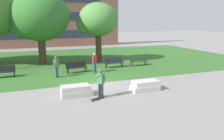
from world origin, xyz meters
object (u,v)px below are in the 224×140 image
(park_bench_near_left, at_px, (76,66))
(person_bystander_near_lawn, at_px, (56,65))
(concrete_block_center, at_px, (76,91))
(park_bench_near_right, at_px, (3,71))
(park_bench_far_right, at_px, (138,60))
(person_bystander_far_lawn, at_px, (95,62))
(park_bench_far_left, at_px, (114,62))
(person_skateboarder, at_px, (101,82))
(concrete_block_left, at_px, (145,86))
(skateboard, at_px, (97,98))

(park_bench_near_left, distance_m, person_bystander_near_lawn, 2.18)
(concrete_block_center, height_order, park_bench_near_right, park_bench_near_right)
(park_bench_near_left, distance_m, park_bench_near_right, 5.75)
(concrete_block_center, height_order, park_bench_far_right, park_bench_far_right)
(park_bench_near_left, distance_m, person_bystander_far_lawn, 1.65)
(concrete_block_center, height_order, park_bench_far_left, park_bench_far_left)
(park_bench_near_left, bearing_deg, person_skateboarder, -89.78)
(person_skateboarder, relative_size, park_bench_far_left, 0.95)
(person_skateboarder, bearing_deg, concrete_block_left, 6.04)
(person_skateboarder, distance_m, park_bench_near_left, 6.82)
(park_bench_near_left, xyz_separation_m, park_bench_far_right, (6.39, 0.84, 0.00))
(concrete_block_left, height_order, person_skateboarder, person_skateboarder)
(concrete_block_center, distance_m, person_bystander_near_lawn, 4.90)
(park_bench_far_right, bearing_deg, person_bystander_near_lawn, -166.34)
(park_bench_near_right, bearing_deg, person_bystander_near_lawn, -20.61)
(skateboard, relative_size, person_bystander_near_lawn, 0.59)
(skateboard, relative_size, person_bystander_far_lawn, 0.59)
(concrete_block_left, xyz_separation_m, skateboard, (-3.37, -0.54, -0.22))
(park_bench_far_left, bearing_deg, concrete_block_left, -95.25)
(concrete_block_left, bearing_deg, concrete_block_center, 173.25)
(concrete_block_center, distance_m, person_bystander_far_lawn, 6.04)
(concrete_block_center, distance_m, concrete_block_left, 4.39)
(park_bench_near_left, height_order, park_bench_near_right, same)
(concrete_block_left, distance_m, person_skateboarder, 3.17)
(park_bench_near_right, relative_size, person_bystander_near_lawn, 1.06)
(park_bench_near_left, relative_size, park_bench_far_right, 1.02)
(concrete_block_center, distance_m, park_bench_near_right, 7.74)
(concrete_block_left, height_order, park_bench_near_right, park_bench_near_right)
(park_bench_far_right, bearing_deg, park_bench_far_left, 179.67)
(park_bench_far_left, bearing_deg, park_bench_near_right, -176.87)
(park_bench_near_right, bearing_deg, park_bench_far_right, 2.39)
(park_bench_near_right, distance_m, person_bystander_near_lawn, 4.23)
(concrete_block_center, relative_size, person_bystander_near_lawn, 1.05)
(park_bench_near_left, distance_m, park_bench_far_right, 6.44)
(concrete_block_left, relative_size, park_bench_far_right, 0.99)
(person_bystander_near_lawn, bearing_deg, park_bench_far_left, 19.75)
(person_skateboarder, distance_m, person_bystander_near_lawn, 5.95)
(park_bench_far_left, height_order, person_bystander_near_lawn, person_bystander_near_lawn)
(concrete_block_left, distance_m, skateboard, 3.42)
(skateboard, height_order, person_bystander_near_lawn, person_bystander_near_lawn)
(concrete_block_left, bearing_deg, park_bench_far_left, 84.75)
(person_skateboarder, height_order, park_bench_far_right, person_skateboarder)
(skateboard, xyz_separation_m, park_bench_far_right, (6.65, 7.87, 0.45))
(skateboard, xyz_separation_m, person_bystander_near_lawn, (-1.53, 5.88, 0.90))
(park_bench_far_right, height_order, person_bystander_near_lawn, person_bystander_near_lawn)
(skateboard, xyz_separation_m, park_bench_near_left, (0.26, 7.03, 0.45))
(park_bench_near_left, bearing_deg, person_bystander_near_lawn, -147.35)
(concrete_block_left, distance_m, park_bench_near_left, 7.20)
(park_bench_far_left, distance_m, person_bystander_far_lawn, 2.78)
(person_bystander_far_lawn, bearing_deg, skateboard, -105.03)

